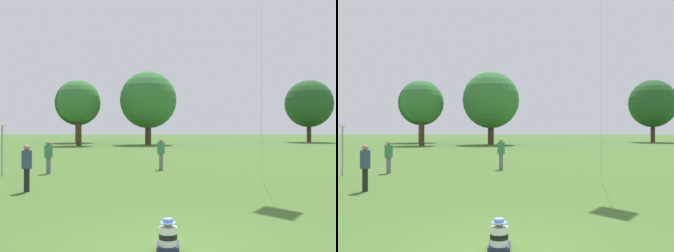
# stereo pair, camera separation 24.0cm
# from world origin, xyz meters

# --- Properties ---
(ground_plane) EXTENTS (300.00, 300.00, 0.00)m
(ground_plane) POSITION_xyz_m (0.00, 0.00, 0.00)
(ground_plane) COLOR #426628
(seated_toddler) EXTENTS (0.41, 0.51, 0.60)m
(seated_toddler) POSITION_xyz_m (-0.03, -0.13, 0.24)
(seated_toddler) COLOR #282D47
(seated_toddler) RESTS_ON ground
(person_standing_0) EXTENTS (0.46, 0.46, 1.66)m
(person_standing_0) POSITION_xyz_m (-4.99, 6.51, 0.99)
(person_standing_0) COLOR black
(person_standing_0) RESTS_ON ground
(person_standing_1) EXTENTS (0.56, 0.56, 1.61)m
(person_standing_1) POSITION_xyz_m (-5.94, 12.15, 0.94)
(person_standing_1) COLOR slate
(person_standing_1) RESTS_ON ground
(person_standing_2) EXTENTS (0.54, 0.54, 1.71)m
(person_standing_2) POSITION_xyz_m (-0.41, 14.09, 1.01)
(person_standing_2) COLOR slate
(person_standing_2) RESTS_ON ground
(distant_tree_0) EXTENTS (7.87, 7.87, 10.38)m
(distant_tree_0) POSITION_xyz_m (23.50, 58.19, 6.42)
(distant_tree_0) COLOR #473323
(distant_tree_0) RESTS_ON ground
(distant_tree_1) EXTENTS (5.55, 5.55, 8.65)m
(distant_tree_1) POSITION_xyz_m (-11.81, 44.55, 5.83)
(distant_tree_1) COLOR #473323
(distant_tree_1) RESTS_ON ground
(distant_tree_2) EXTENTS (7.96, 7.96, 10.27)m
(distant_tree_2) POSITION_xyz_m (-2.82, 47.82, 6.26)
(distant_tree_2) COLOR #473323
(distant_tree_2) RESTS_ON ground
(distant_tree_3) EXTENTS (7.24, 7.24, 10.03)m
(distant_tree_3) POSITION_xyz_m (-14.52, 55.70, 6.38)
(distant_tree_3) COLOR brown
(distant_tree_3) RESTS_ON ground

